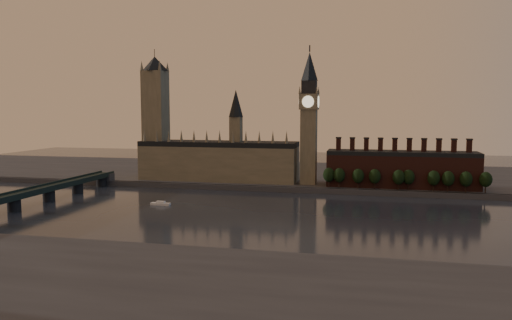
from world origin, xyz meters
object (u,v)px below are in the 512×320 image
(victoria_tower, at_px, (156,113))
(river_boat, at_px, (161,204))
(big_ben, at_px, (309,116))
(westminster_bridge, at_px, (29,195))

(victoria_tower, bearing_deg, river_boat, -64.67)
(river_boat, bearing_deg, big_ben, 45.95)
(river_boat, bearing_deg, victoria_tower, 115.36)
(victoria_tower, bearing_deg, big_ben, -2.20)
(big_ben, bearing_deg, river_boat, -134.08)
(victoria_tower, xyz_separation_m, river_boat, (44.27, -93.52, -58.08))
(big_ben, relative_size, river_boat, 8.16)
(big_ben, distance_m, river_boat, 135.29)
(victoria_tower, relative_size, westminster_bridge, 0.54)
(big_ben, bearing_deg, victoria_tower, 177.80)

